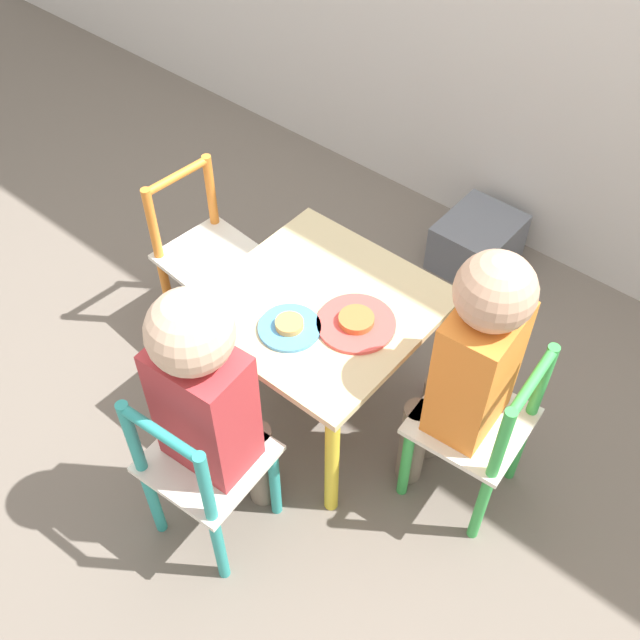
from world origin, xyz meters
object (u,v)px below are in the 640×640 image
chair_teal (202,471)px  child_right (471,361)px  child_front (208,396)px  chair_orange (207,259)px  plate_right (356,322)px  kids_table (320,321)px  chair_green (479,431)px  plate_front (290,327)px  storage_bin (477,242)px

chair_teal → child_right: child_right is taller
chair_teal → child_front: (-0.00, 0.06, 0.23)m
chair_orange → plate_right: size_ratio=2.75×
kids_table → child_front: 0.44m
child_front → chair_orange: bearing=-46.4°
kids_table → chair_teal: 0.48m
kids_table → child_right: child_right is taller
chair_green → chair_teal: same height
chair_teal → plate_front: chair_teal is taller
chair_green → child_front: child_front is taller
chair_orange → chair_teal: bearing=-130.4°
kids_table → chair_green: chair_green is taller
kids_table → child_front: size_ratio=0.66×
chair_teal → storage_bin: 1.29m
chair_orange → child_front: child_front is taller
child_right → child_front: (-0.38, -0.44, 0.00)m
chair_orange → plate_front: chair_orange is taller
chair_teal → chair_orange: size_ratio=1.00×
plate_front → plate_right: bearing=45.0°
chair_teal → storage_bin: (-0.02, 1.28, -0.18)m
chair_green → plate_right: chair_green is taller
kids_table → storage_bin: (0.02, 0.81, -0.27)m
plate_right → child_front: bearing=-101.2°
chair_orange → plate_front: bearing=-103.4°
child_front → storage_bin: 1.29m
kids_table → chair_green: bearing=4.3°
chair_green → plate_front: 0.52m
chair_orange → child_front: (0.51, -0.45, 0.23)m
chair_orange → storage_bin: chair_orange is taller
child_front → chair_green: bearing=-139.0°
chair_green → child_front: 0.67m
chair_orange → child_right: 0.91m
chair_teal → plate_front: bearing=-88.5°
chair_teal → chair_orange: same height
kids_table → plate_front: 0.14m
chair_green → storage_bin: 0.91m
storage_bin → child_front: bearing=-89.3°
chair_green → plate_front: chair_green is taller
child_front → plate_front: (-0.03, 0.30, -0.06)m
chair_teal → child_front: child_front is taller
chair_teal → storage_bin: size_ratio=1.93×
plate_front → child_right: bearing=19.5°
storage_bin → chair_teal: bearing=-89.1°
chair_green → child_right: size_ratio=0.66×
kids_table → child_right: bearing=4.3°
chair_green → chair_orange: 0.94m
child_front → plate_front: 0.31m
chair_teal → child_front: 0.24m
chair_green → child_front: bearing=-48.6°
chair_teal → child_front: bearing=-90.0°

